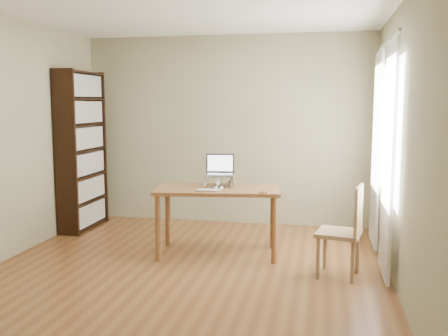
# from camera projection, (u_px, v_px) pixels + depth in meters

# --- Properties ---
(room) EXTENTS (4.04, 4.54, 2.64)m
(room) POSITION_uv_depth(u_px,v_px,m) (185.00, 143.00, 4.75)
(room) COLOR brown
(room) RESTS_ON ground
(bookshelf) EXTENTS (0.30, 0.90, 2.10)m
(bookshelf) POSITION_uv_depth(u_px,v_px,m) (82.00, 150.00, 6.64)
(bookshelf) COLOR black
(bookshelf) RESTS_ON ground
(curtains) EXTENTS (0.03, 1.90, 2.25)m
(curtains) POSITION_uv_depth(u_px,v_px,m) (382.00, 152.00, 5.16)
(curtains) COLOR silver
(curtains) RESTS_ON ground
(desk) EXTENTS (1.43, 0.84, 0.75)m
(desk) POSITION_uv_depth(u_px,v_px,m) (218.00, 197.00, 5.49)
(desk) COLOR brown
(desk) RESTS_ON ground
(laptop_stand) EXTENTS (0.32, 0.25, 0.13)m
(laptop_stand) POSITION_uv_depth(u_px,v_px,m) (219.00, 179.00, 5.55)
(laptop_stand) COLOR silver
(laptop_stand) RESTS_ON desk
(laptop) EXTENTS (0.34, 0.30, 0.22)m
(laptop) POSITION_uv_depth(u_px,v_px,m) (220.00, 169.00, 5.59)
(laptop) COLOR silver
(laptop) RESTS_ON laptop_stand
(keyboard) EXTENTS (0.26, 0.12, 0.02)m
(keyboard) POSITION_uv_depth(u_px,v_px,m) (208.00, 190.00, 5.27)
(keyboard) COLOR silver
(keyboard) RESTS_ON desk
(coaster) EXTENTS (0.10, 0.10, 0.01)m
(coaster) POSITION_uv_depth(u_px,v_px,m) (263.00, 193.00, 5.18)
(coaster) COLOR brown
(coaster) RESTS_ON desk
(cat) EXTENTS (0.24, 0.48, 0.15)m
(cat) POSITION_uv_depth(u_px,v_px,m) (222.00, 181.00, 5.57)
(cat) COLOR #4A403A
(cat) RESTS_ON desk
(chair) EXTENTS (0.47, 0.47, 0.90)m
(chair) POSITION_uv_depth(u_px,v_px,m) (346.00, 228.00, 4.79)
(chair) COLOR #A37D58
(chair) RESTS_ON ground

